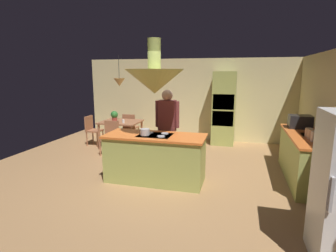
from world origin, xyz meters
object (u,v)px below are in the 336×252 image
object	(u,v)px
kitchen_island	(155,158)
microwave_on_counter	(300,122)
oven_tower	(224,108)
cup_on_table	(123,121)
person_at_island	(167,124)
canister_flour	(314,137)
canister_sugar	(311,134)
chair_facing_island	(110,135)
dining_table	(121,125)
canister_tea	(309,132)
chair_by_back_wall	(130,126)
cooking_pot_on_cooktop	(145,132)
chair_at_corner	(92,128)
potted_plant_on_table	(114,116)

from	to	relation	value
kitchen_island	microwave_on_counter	distance (m)	3.25
oven_tower	cup_on_table	size ratio (longest dim) A/B	23.93
person_at_island	canister_flour	distance (m)	2.81
kitchen_island	canister_sugar	xyz separation A→B (m)	(2.84, 0.43, 0.55)
chair_facing_island	dining_table	bearing A→B (deg)	90.00
canister_sugar	canister_tea	distance (m)	0.18
person_at_island	dining_table	bearing A→B (deg)	141.20
chair_facing_island	chair_by_back_wall	distance (m)	1.34
canister_sugar	microwave_on_counter	world-z (taller)	microwave_on_counter
microwave_on_counter	cooking_pot_on_cooktop	world-z (taller)	microwave_on_counter
chair_at_corner	canister_tea	bearing A→B (deg)	-105.26
kitchen_island	oven_tower	distance (m)	3.48
oven_tower	microwave_on_counter	xyz separation A→B (m)	(1.74, -1.78, -0.00)
dining_table	potted_plant_on_table	world-z (taller)	potted_plant_on_table
potted_plant_on_table	canister_tea	bearing A→B (deg)	-16.60
kitchen_island	canister_sugar	bearing A→B (deg)	8.60
chair_by_back_wall	canister_tea	xyz separation A→B (m)	(4.54, -2.16, 0.51)
microwave_on_counter	canister_sugar	bearing A→B (deg)	-90.00
kitchen_island	chair_facing_island	bearing A→B (deg)	139.95
kitchen_island	chair_by_back_wall	xyz separation A→B (m)	(-1.70, 2.77, 0.03)
potted_plant_on_table	canister_sugar	distance (m)	4.94
kitchen_island	chair_facing_island	distance (m)	2.22
person_at_island	potted_plant_on_table	distance (m)	2.32
chair_facing_island	chair_by_back_wall	world-z (taller)	same
person_at_island	canister_sugar	size ratio (longest dim) A/B	10.13
cup_on_table	microwave_on_counter	bearing A→B (deg)	-5.44
chair_facing_island	cooking_pot_on_cooktop	bearing A→B (deg)	-45.35
oven_tower	chair_at_corner	distance (m)	3.94
kitchen_island	potted_plant_on_table	distance (m)	2.76
dining_table	person_at_island	distance (m)	2.29
chair_at_corner	cup_on_table	world-z (taller)	chair_at_corner
chair_at_corner	canister_flour	world-z (taller)	canister_flour
chair_at_corner	cooking_pot_on_cooktop	distance (m)	3.36
oven_tower	dining_table	size ratio (longest dim) A/B	1.97
microwave_on_counter	cup_on_table	bearing A→B (deg)	174.56
potted_plant_on_table	cooking_pot_on_cooktop	distance (m)	2.72
chair_by_back_wall	chair_at_corner	size ratio (longest dim) A/B	1.00
chair_at_corner	potted_plant_on_table	distance (m)	0.89
chair_by_back_wall	cup_on_table	bearing A→B (deg)	101.62
dining_table	chair_at_corner	xyz separation A→B (m)	(-0.92, -0.00, -0.16)
dining_table	canister_flour	world-z (taller)	canister_flour
microwave_on_counter	person_at_island	bearing A→B (deg)	-164.42
potted_plant_on_table	microwave_on_counter	distance (m)	4.72
dining_table	chair_at_corner	world-z (taller)	chair_at_corner
oven_tower	kitchen_island	bearing A→B (deg)	-108.74
oven_tower	canister_tea	size ratio (longest dim) A/B	12.97
cup_on_table	potted_plant_on_table	bearing A→B (deg)	158.24
kitchen_island	person_at_island	bearing A→B (deg)	85.00
chair_by_back_wall	potted_plant_on_table	xyz separation A→B (m)	(-0.14, -0.77, 0.42)
oven_tower	chair_at_corner	bearing A→B (deg)	-162.94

